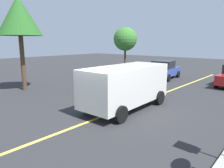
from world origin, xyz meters
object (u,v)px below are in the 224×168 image
car_blue_mid_road (164,70)px  tree_left_verge (125,39)px  tree_centre_verge (19,16)px  white_van (126,85)px

car_blue_mid_road → tree_left_verge: size_ratio=0.83×
tree_centre_verge → white_van: bearing=-80.8°
tree_left_verge → tree_centre_verge: 11.69m
white_van → tree_left_verge: tree_left_verge is taller
car_blue_mid_road → tree_centre_verge: size_ratio=0.64×
white_van → tree_left_verge: size_ratio=1.05×
white_van → tree_left_verge: (10.29, 7.98, 2.44)m
tree_centre_verge → tree_left_verge: bearing=-0.8°
car_blue_mid_road → tree_left_verge: 5.86m
tree_centre_verge → car_blue_mid_road: bearing=-25.5°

